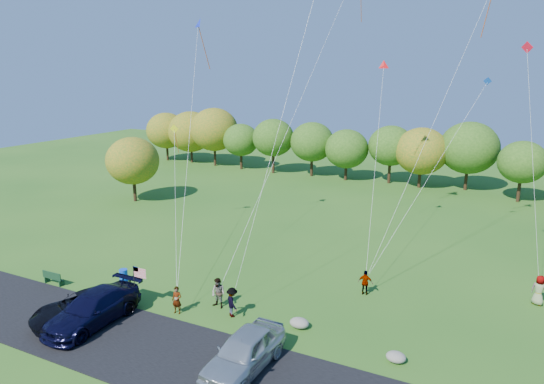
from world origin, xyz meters
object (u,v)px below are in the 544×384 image
at_px(minivan_dark, 84,307).
at_px(minivan_silver, 244,352).
at_px(flyer_e, 539,290).
at_px(park_bench, 53,278).
at_px(flyer_c, 232,302).
at_px(trash_barrel, 124,275).
at_px(minivan_navy, 93,309).
at_px(flyer_d, 365,283).
at_px(flyer_a, 177,300).
at_px(flyer_b, 218,293).

bearing_deg(minivan_dark, minivan_silver, 20.69).
distance_m(flyer_e, park_bench, 30.55).
distance_m(flyer_c, trash_barrel, 9.08).
bearing_deg(minivan_navy, flyer_d, 39.64).
bearing_deg(trash_barrel, minivan_silver, -22.60).
xyz_separation_m(flyer_a, park_bench, (-9.73, -0.49, -0.34)).
bearing_deg(flyer_a, trash_barrel, 152.64).
height_order(flyer_c, flyer_e, flyer_e).
distance_m(minivan_dark, trash_barrel, 5.40).
distance_m(minivan_dark, minivan_silver, 10.34).
xyz_separation_m(flyer_d, flyer_e, (9.68, 3.32, 0.13)).
bearing_deg(flyer_e, flyer_c, 56.01).
bearing_deg(flyer_c, flyer_b, 16.08).
relative_size(minivan_dark, trash_barrel, 6.99).
relative_size(minivan_dark, flyer_c, 3.26).
distance_m(flyer_a, flyer_b, 2.42).
relative_size(flyer_a, flyer_c, 0.94).
bearing_deg(park_bench, flyer_c, 6.47).
bearing_deg(minivan_dark, flyer_d, 58.80).
relative_size(minivan_navy, flyer_e, 3.24).
distance_m(flyer_d, trash_barrel, 15.93).
bearing_deg(park_bench, flyer_a, 2.24).
distance_m(flyer_d, park_bench, 20.33).
xyz_separation_m(minivan_navy, minivan_silver, (9.61, 0.02, 0.04)).
bearing_deg(minivan_dark, minivan_navy, 17.36).
bearing_deg(trash_barrel, flyer_c, -5.71).
bearing_deg(flyer_d, flyer_a, 33.17).
xyz_separation_m(flyer_c, trash_barrel, (-9.02, 0.90, -0.47)).
bearing_deg(flyer_a, flyer_e, 20.63).
height_order(minivan_silver, flyer_d, minivan_silver).
distance_m(flyer_c, flyer_e, 18.32).
xyz_separation_m(minivan_navy, trash_barrel, (-2.59, 5.10, -0.52)).
relative_size(minivan_navy, flyer_c, 3.43).
bearing_deg(flyer_b, minivan_dark, -133.03).
bearing_deg(flyer_b, flyer_e, 35.90).
relative_size(flyer_c, flyer_d, 1.09).
bearing_deg(flyer_d, minivan_navy, 34.24).
bearing_deg(minivan_silver, flyer_c, 129.12).
distance_m(minivan_navy, trash_barrel, 5.74).
xyz_separation_m(minivan_navy, flyer_d, (12.45, 10.33, -0.13)).
bearing_deg(minivan_dark, park_bench, 176.44).
distance_m(minivan_navy, flyer_b, 7.00).
height_order(minivan_navy, flyer_d, minivan_navy).
relative_size(minivan_navy, trash_barrel, 7.35).
xyz_separation_m(flyer_b, flyer_c, (1.29, -0.55, -0.04)).
height_order(flyer_c, park_bench, flyer_c).
relative_size(minivan_dark, park_bench, 3.51).
bearing_deg(trash_barrel, flyer_e, 19.09).
bearing_deg(minivan_dark, flyer_e, 51.59).
relative_size(minivan_silver, flyer_e, 2.87).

